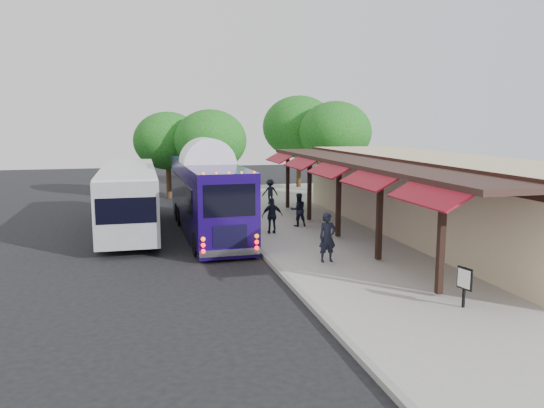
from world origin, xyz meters
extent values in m
plane|color=black|center=(0.00, 0.00, 0.00)|extent=(90.00, 90.00, 0.00)
cube|color=#9E9B93|center=(5.00, 4.00, 0.07)|extent=(10.00, 40.00, 0.15)
cube|color=gray|center=(0.05, 4.00, 0.07)|extent=(0.20, 40.00, 0.16)
cube|color=#C6B689|center=(8.50, 4.00, 1.80)|extent=(5.00, 20.00, 3.60)
cube|color=black|center=(5.98, 4.00, 3.30)|extent=(0.06, 20.00, 0.60)
cube|color=#331E19|center=(4.90, 4.00, 3.40)|extent=(2.60, 20.00, 0.18)
cube|color=black|center=(3.78, -4.00, 1.80)|extent=(0.18, 0.18, 3.16)
cube|color=maroon|center=(3.35, -4.00, 3.15)|extent=(1.00, 3.20, 0.57)
cube|color=black|center=(3.78, 0.00, 1.80)|extent=(0.18, 0.18, 3.16)
cube|color=maroon|center=(3.35, 0.00, 3.15)|extent=(1.00, 3.20, 0.57)
cube|color=black|center=(3.78, 4.00, 1.80)|extent=(0.18, 0.18, 3.16)
cube|color=maroon|center=(3.35, 4.00, 3.15)|extent=(1.00, 3.20, 0.57)
cube|color=black|center=(3.78, 8.00, 1.80)|extent=(0.18, 0.18, 3.16)
cube|color=maroon|center=(3.35, 8.00, 3.15)|extent=(1.00, 3.20, 0.57)
cube|color=black|center=(3.78, 12.00, 1.80)|extent=(0.18, 0.18, 3.16)
cube|color=maroon|center=(3.35, 12.00, 3.15)|extent=(1.00, 3.20, 0.57)
sphere|color=#196F8E|center=(4.20, -2.00, 2.88)|extent=(0.26, 0.26, 0.26)
sphere|color=#196F8E|center=(4.20, 3.00, 2.88)|extent=(0.26, 0.26, 0.26)
sphere|color=#196F8E|center=(4.20, 8.00, 2.88)|extent=(0.26, 0.26, 0.26)
cube|color=#190755|center=(-1.45, 7.07, 1.84)|extent=(2.55, 10.94, 2.86)
cube|color=#190755|center=(-1.45, 7.07, 0.27)|extent=(2.50, 10.83, 0.32)
ellipsoid|color=white|center=(-1.45, 7.07, 3.25)|extent=(2.54, 10.72, 0.51)
cube|color=black|center=(-1.45, 1.62, 2.31)|extent=(1.90, 0.07, 1.18)
cube|color=silver|center=(-1.45, 1.68, 0.38)|extent=(2.27, 0.21, 0.25)
sphere|color=#FF0C0C|center=(-2.44, 1.60, 0.62)|extent=(0.16, 0.16, 0.16)
sphere|color=#FF0C0C|center=(-0.46, 1.60, 0.62)|extent=(0.16, 0.16, 0.16)
cylinder|color=black|center=(-2.50, 2.93, 0.47)|extent=(0.29, 0.95, 0.94)
cylinder|color=black|center=(-0.40, 2.93, 0.47)|extent=(0.29, 0.95, 0.94)
cylinder|color=black|center=(-2.50, 10.56, 0.47)|extent=(0.29, 0.95, 0.94)
cylinder|color=black|center=(-0.40, 10.56, 0.47)|extent=(0.29, 0.95, 0.94)
cube|color=gray|center=(-4.97, 8.68, 1.63)|extent=(2.46, 11.23, 2.59)
cube|color=black|center=(-6.20, 8.68, 1.85)|extent=(0.05, 9.54, 0.98)
cube|color=black|center=(-3.74, 8.68, 1.85)|extent=(0.05, 9.54, 0.98)
cube|color=silver|center=(-4.97, 8.68, 2.97)|extent=(2.41, 11.00, 0.10)
cylinder|color=black|center=(-6.10, 4.75, 0.47)|extent=(0.28, 0.94, 0.94)
cylinder|color=black|center=(-3.85, 4.75, 0.47)|extent=(0.28, 0.94, 0.94)
cylinder|color=black|center=(-6.10, 12.05, 0.47)|extent=(0.28, 0.94, 0.94)
cylinder|color=black|center=(-3.85, 12.05, 0.47)|extent=(0.28, 0.94, 0.94)
imported|color=black|center=(1.97, 0.38, 1.04)|extent=(0.67, 0.46, 1.78)
imported|color=black|center=(2.88, 6.92, 0.95)|extent=(0.80, 0.64, 1.60)
imported|color=black|center=(1.26, 5.63, 0.96)|extent=(0.96, 0.44, 1.61)
imported|color=black|center=(3.24, 14.00, 0.91)|extent=(1.01, 0.61, 1.52)
cube|color=black|center=(3.92, -5.00, 0.71)|extent=(0.07, 0.07, 1.11)
cube|color=black|center=(3.92, -5.00, 0.96)|extent=(0.16, 0.50, 0.61)
cube|color=white|center=(3.89, -5.00, 0.96)|extent=(0.11, 0.42, 0.51)
cylinder|color=#382314|center=(0.02, 16.84, 1.34)|extent=(0.36, 0.36, 2.68)
ellipsoid|color=#134D14|center=(0.02, 16.84, 3.95)|extent=(4.62, 4.62, 3.93)
cylinder|color=#382314|center=(7.48, 21.97, 1.61)|extent=(0.36, 0.36, 3.21)
ellipsoid|color=#134D14|center=(7.48, 21.97, 4.75)|extent=(5.55, 5.55, 4.72)
cylinder|color=#382314|center=(9.13, 18.55, 1.49)|extent=(0.36, 0.36, 2.98)
ellipsoid|color=#134D14|center=(9.13, 18.55, 4.40)|extent=(5.14, 5.14, 4.37)
cylinder|color=#382314|center=(-2.54, 19.13, 1.31)|extent=(0.36, 0.36, 2.62)
ellipsoid|color=#134D14|center=(-2.54, 19.13, 3.88)|extent=(4.53, 4.53, 3.85)
camera|label=1|loc=(-4.46, -17.06, 5.12)|focal=35.00mm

